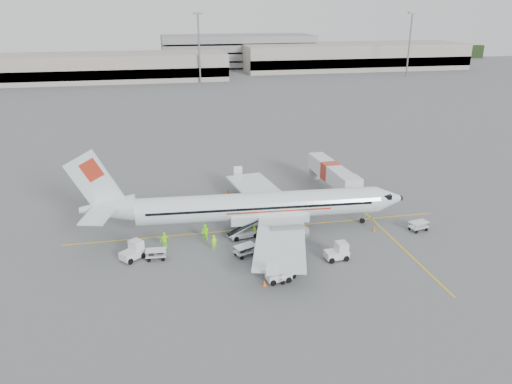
# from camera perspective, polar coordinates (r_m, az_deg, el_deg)

# --- Properties ---
(ground) EXTENTS (360.00, 360.00, 0.00)m
(ground) POSITION_cam_1_polar(r_m,az_deg,el_deg) (58.46, 0.40, -4.16)
(ground) COLOR #56595B
(stripe_lead) EXTENTS (44.00, 0.20, 0.01)m
(stripe_lead) POSITION_cam_1_polar(r_m,az_deg,el_deg) (58.46, 0.40, -4.16)
(stripe_lead) COLOR yellow
(stripe_lead) RESTS_ON ground
(stripe_cross) EXTENTS (0.20, 20.00, 0.01)m
(stripe_cross) POSITION_cam_1_polar(r_m,az_deg,el_deg) (56.22, 16.35, -6.12)
(stripe_cross) COLOR yellow
(stripe_cross) RESTS_ON ground
(terminal_west) EXTENTS (110.00, 22.00, 9.00)m
(terminal_west) POSITION_cam_1_polar(r_m,az_deg,el_deg) (185.25, -21.18, 13.06)
(terminal_west) COLOR gray
(terminal_west) RESTS_ON ground
(terminal_east) EXTENTS (90.00, 26.00, 10.00)m
(terminal_east) POSITION_cam_1_polar(r_m,az_deg,el_deg) (213.87, 11.01, 15.00)
(terminal_east) COLOR gray
(terminal_east) RESTS_ON ground
(parking_garage) EXTENTS (62.00, 24.00, 14.00)m
(parking_garage) POSITION_cam_1_polar(r_m,az_deg,el_deg) (215.68, -2.11, 15.93)
(parking_garage) COLOR slate
(parking_garage) RESTS_ON ground
(treeline) EXTENTS (300.00, 3.00, 6.00)m
(treeline) POSITION_cam_1_polar(r_m,az_deg,el_deg) (228.19, -9.18, 14.94)
(treeline) COLOR black
(treeline) RESTS_ON ground
(mast_center) EXTENTS (3.20, 1.20, 22.00)m
(mast_center) POSITION_cam_1_polar(r_m,az_deg,el_deg) (171.20, -6.52, 15.95)
(mast_center) COLOR slate
(mast_center) RESTS_ON ground
(mast_east) EXTENTS (3.20, 1.20, 22.00)m
(mast_east) POSITION_cam_1_polar(r_m,az_deg,el_deg) (193.30, 17.11, 15.73)
(mast_east) COLOR slate
(mast_east) RESTS_ON ground
(aircraft) EXTENTS (38.40, 30.98, 10.11)m
(aircraft) POSITION_cam_1_polar(r_m,az_deg,el_deg) (56.25, 0.45, 0.39)
(aircraft) COLOR white
(aircraft) RESTS_ON ground
(jet_bridge) EXTENTS (3.82, 15.56, 4.04)m
(jet_bridge) POSITION_cam_1_polar(r_m,az_deg,el_deg) (70.18, 8.48, 1.69)
(jet_bridge) COLOR silver
(jet_bridge) RESTS_ON ground
(belt_loader) EXTENTS (4.52, 2.38, 2.33)m
(belt_loader) POSITION_cam_1_polar(r_m,az_deg,el_deg) (55.81, -1.38, -4.11)
(belt_loader) COLOR silver
(belt_loader) RESTS_ON ground
(tug_fore) EXTENTS (2.47, 1.54, 1.83)m
(tug_fore) POSITION_cam_1_polar(r_m,az_deg,el_deg) (51.90, 9.20, -6.70)
(tug_fore) COLOR silver
(tug_fore) RESTS_ON ground
(tug_mid) EXTENTS (2.46, 1.62, 1.78)m
(tug_mid) POSITION_cam_1_polar(r_m,az_deg,el_deg) (47.55, 2.59, -9.17)
(tug_mid) COLOR silver
(tug_mid) RESTS_ON ground
(tug_aft) EXTENTS (2.77, 2.62, 1.88)m
(tug_aft) POSITION_cam_1_polar(r_m,az_deg,el_deg) (52.80, -13.97, -6.55)
(tug_aft) COLOR silver
(tug_aft) RESTS_ON ground
(cart_loaded_a) EXTENTS (2.56, 2.07, 1.16)m
(cart_loaded_a) POSITION_cam_1_polar(r_m,az_deg,el_deg) (52.13, -1.24, -6.70)
(cart_loaded_a) COLOR silver
(cart_loaded_a) RESTS_ON ground
(cart_loaded_b) EXTENTS (2.15, 1.38, 1.07)m
(cart_loaded_b) POSITION_cam_1_polar(r_m,az_deg,el_deg) (52.45, -11.34, -7.01)
(cart_loaded_b) COLOR silver
(cart_loaded_b) RESTS_ON ground
(cart_empty_a) EXTENTS (2.62, 2.34, 1.18)m
(cart_empty_a) POSITION_cam_1_polar(r_m,az_deg,el_deg) (47.98, 3.24, -9.31)
(cart_empty_a) COLOR silver
(cart_empty_a) RESTS_ON ground
(cart_empty_b) EXTENTS (2.36, 1.70, 1.11)m
(cart_empty_b) POSITION_cam_1_polar(r_m,az_deg,el_deg) (60.65, 18.07, -3.73)
(cart_empty_b) COLOR silver
(cart_empty_b) RESTS_ON ground
(cone_nose) EXTENTS (0.35, 0.35, 0.57)m
(cone_nose) POSITION_cam_1_polar(r_m,az_deg,el_deg) (59.24, 13.36, -4.11)
(cone_nose) COLOR orange
(cone_nose) RESTS_ON ground
(cone_port) EXTENTS (0.38, 0.38, 0.63)m
(cone_port) POSITION_cam_1_polar(r_m,az_deg,el_deg) (69.20, -3.23, 0.11)
(cone_port) COLOR orange
(cone_port) RESTS_ON ground
(cone_stbd) EXTENTS (0.36, 0.36, 0.58)m
(cone_stbd) POSITION_cam_1_polar(r_m,az_deg,el_deg) (47.07, 0.99, -10.34)
(cone_stbd) COLOR orange
(cone_stbd) RESTS_ON ground
(crew_a) EXTENTS (0.73, 0.66, 1.68)m
(crew_a) POSITION_cam_1_polar(r_m,az_deg,el_deg) (53.37, -4.78, -5.78)
(crew_a) COLOR #8BFE10
(crew_a) RESTS_ON ground
(crew_b) EXTENTS (1.06, 1.13, 1.85)m
(crew_b) POSITION_cam_1_polar(r_m,az_deg,el_deg) (55.61, -5.84, -4.59)
(crew_b) COLOR #8BFE10
(crew_b) RESTS_ON ground
(crew_c) EXTENTS (0.63, 1.08, 1.66)m
(crew_c) POSITION_cam_1_polar(r_m,az_deg,el_deg) (56.63, -0.11, -4.10)
(crew_c) COLOR #8BFE10
(crew_c) RESTS_ON ground
(crew_d) EXTENTS (1.21, 0.91, 1.90)m
(crew_d) POSITION_cam_1_polar(r_m,az_deg,el_deg) (54.27, -10.39, -5.47)
(crew_d) COLOR #8BFE10
(crew_d) RESTS_ON ground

